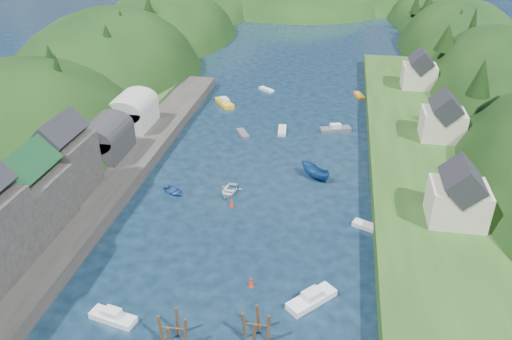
% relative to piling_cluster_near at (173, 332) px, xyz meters
% --- Properties ---
extents(ground, '(600.00, 600.00, 0.00)m').
position_rel_piling_cluster_near_xyz_m(ground, '(3.12, 51.67, -1.37)').
color(ground, black).
rests_on(ground, ground).
extents(hillside_left, '(44.00, 245.56, 52.00)m').
position_rel_piling_cluster_near_xyz_m(hillside_left, '(-41.88, 76.67, -9.41)').
color(hillside_left, black).
rests_on(hillside_left, ground).
extents(hillside_right, '(36.00, 245.56, 48.00)m').
position_rel_piling_cluster_near_xyz_m(hillside_right, '(48.12, 76.67, -8.79)').
color(hillside_right, black).
rests_on(hillside_right, ground).
extents(far_hills, '(103.00, 68.00, 44.00)m').
position_rel_piling_cluster_near_xyz_m(far_hills, '(4.33, 175.68, -12.17)').
color(far_hills, black).
rests_on(far_hills, ground).
extents(hill_trees, '(91.11, 151.18, 11.86)m').
position_rel_piling_cluster_near_xyz_m(hill_trees, '(3.79, 67.24, 9.68)').
color(hill_trees, black).
rests_on(hill_trees, ground).
extents(quay_left, '(12.00, 110.00, 2.00)m').
position_rel_piling_cluster_near_xyz_m(quay_left, '(-20.88, 21.67, -0.37)').
color(quay_left, '#2D2B28').
rests_on(quay_left, ground).
extents(terrace_left_grass, '(12.00, 110.00, 2.50)m').
position_rel_piling_cluster_near_xyz_m(terrace_left_grass, '(-27.88, 21.67, -0.12)').
color(terrace_left_grass, '#234719').
rests_on(terrace_left_grass, ground).
extents(boat_sheds, '(7.00, 21.00, 7.50)m').
position_rel_piling_cluster_near_xyz_m(boat_sheds, '(-22.88, 40.67, 3.90)').
color(boat_sheds, '#2D2D30').
rests_on(boat_sheds, quay_left).
extents(terrace_right, '(16.00, 120.00, 2.40)m').
position_rel_piling_cluster_near_xyz_m(terrace_right, '(28.12, 41.67, -0.17)').
color(terrace_right, '#234719').
rests_on(terrace_right, ground).
extents(right_bank_cottages, '(9.00, 59.24, 8.41)m').
position_rel_piling_cluster_near_xyz_m(right_bank_cottages, '(31.12, 50.01, 4.47)').
color(right_bank_cottages, beige).
rests_on(right_bank_cottages, terrace_right).
extents(piling_cluster_near, '(2.99, 2.81, 3.89)m').
position_rel_piling_cluster_near_xyz_m(piling_cluster_near, '(0.00, 0.00, 0.00)').
color(piling_cluster_near, '#382314').
rests_on(piling_cluster_near, ground).
extents(piling_cluster_far, '(2.91, 2.74, 3.83)m').
position_rel_piling_cluster_near_xyz_m(piling_cluster_far, '(7.96, 1.88, -0.03)').
color(piling_cluster_far, '#382314').
rests_on(piling_cluster_far, ground).
extents(channel_buoy_near, '(0.70, 0.70, 1.10)m').
position_rel_piling_cluster_near_xyz_m(channel_buoy_near, '(6.05, 9.48, -0.89)').
color(channel_buoy_near, red).
rests_on(channel_buoy_near, ground).
extents(channel_buoy_far, '(0.70, 0.70, 1.10)m').
position_rel_piling_cluster_near_xyz_m(channel_buoy_far, '(0.25, 25.55, -0.89)').
color(channel_buoy_far, red).
rests_on(channel_buoy_far, ground).
extents(moored_boats, '(34.47, 85.12, 2.18)m').
position_rel_piling_cluster_near_xyz_m(moored_boats, '(4.77, 32.83, -0.83)').
color(moored_boats, navy).
rests_on(moored_boats, ground).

